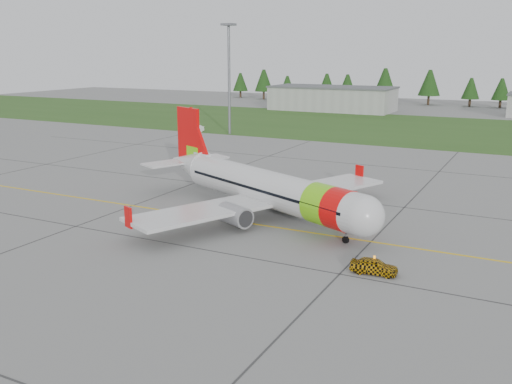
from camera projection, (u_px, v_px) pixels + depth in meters
The scene contains 9 objects.
ground at pixel (218, 252), 44.87m from camera, with size 320.00×320.00×0.00m, color gray.
aircraft at pixel (265, 188), 54.33m from camera, with size 29.16×27.67×9.34m.
follow_me_car at pixel (375, 251), 40.17m from camera, with size 1.36×1.15×3.37m, color #E8AC0C.
service_van at pixel (193, 121), 110.23m from camera, with size 1.61×1.52×4.62m, color white.
grass_strip at pixel (425, 129), 115.75m from camera, with size 320.00×50.00×0.03m, color #30561E.
taxi_guideline at pixel (264, 225), 51.79m from camera, with size 120.00×0.25×0.02m, color gold.
hangar_west at pixel (332, 99), 152.50m from camera, with size 32.00×14.00×6.00m, color #A8A8A3.
floodlight_mast at pixel (229, 81), 106.76m from camera, with size 0.50×0.50×20.00m, color slate.
treeline at pixel (465, 89), 162.95m from camera, with size 160.00×8.00×10.00m, color #1C3F14, non-canonical shape.
Camera 1 is at (21.96, -36.42, 15.37)m, focal length 40.00 mm.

